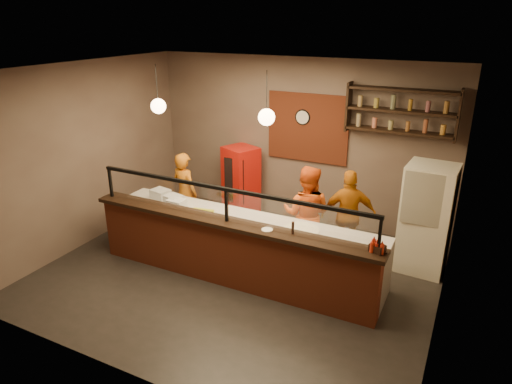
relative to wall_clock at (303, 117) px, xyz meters
The scene contains 29 objects.
floor 3.24m from the wall_clock, 92.33° to the right, with size 6.00×6.00×0.00m, color black.
ceiling 2.70m from the wall_clock, 92.33° to the right, with size 6.00×6.00×0.00m, color #3B332E.
wall_back 0.51m from the wall_clock, 158.20° to the left, with size 6.00×6.00×0.00m, color #6E5C50.
wall_left 3.99m from the wall_clock, 141.57° to the right, with size 5.00×5.00×0.00m, color #6E5C50.
wall_right 3.84m from the wall_clock, 40.31° to the right, with size 5.00×5.00×0.00m, color #6E5C50.
wall_front 4.99m from the wall_clock, 91.16° to the right, with size 6.00×6.00×0.00m, color #6E5C50.
brick_patch 0.22m from the wall_clock, ahead, with size 1.60×0.04×1.30m, color brown.
service_counter 3.19m from the wall_clock, 92.08° to the right, with size 4.60×0.25×1.00m, color brown.
counter_ledge 2.96m from the wall_clock, 92.08° to the right, with size 4.70×0.37×0.06m, color black.
worktop_cabinet 2.81m from the wall_clock, 92.53° to the right, with size 4.60×0.75×0.85m, color gray.
worktop 2.57m from the wall_clock, 92.53° to the right, with size 4.60×0.75×0.05m, color silver.
sneeze_guard 2.86m from the wall_clock, 92.08° to the right, with size 4.50×0.05×0.52m.
wall_shelving 1.83m from the wall_clock, ahead, with size 1.84×0.28×0.85m.
wall_clock is the anchor object (origin of this frame).
pendant_left 2.81m from the wall_clock, 125.30° to the right, with size 0.24×0.24×0.77m.
pendant_right 2.32m from the wall_clock, 82.44° to the right, with size 0.24×0.24×0.77m.
cook_left 2.65m from the wall_clock, 139.66° to the right, with size 0.57×0.37×1.56m, color #C46812.
cook_mid 2.10m from the wall_clock, 65.39° to the right, with size 0.81×0.63×1.67m, color #DC5214.
cook_right 2.16m from the wall_clock, 40.76° to the right, with size 0.91×0.38×1.56m, color #C97012.
fridge 2.94m from the wall_clock, 20.94° to the right, with size 0.74×0.69×1.78m, color beige.
red_cooler 1.84m from the wall_clock, 165.29° to the right, with size 0.62×0.57×1.44m, color red.
pizza_dough 2.70m from the wall_clock, 68.67° to the right, with size 0.55×0.55×0.01m, color white.
prep_tub_a 2.90m from the wall_clock, 122.51° to the right, with size 0.29×0.24×0.15m, color silver.
prep_tub_b 3.01m from the wall_clock, 130.05° to the right, with size 0.31×0.25×0.15m, color silver.
prep_tub_c 2.92m from the wall_clock, 118.70° to the right, with size 0.28×0.23×0.14m, color white.
rolling_pin 2.72m from the wall_clock, 108.74° to the right, with size 0.06×0.06×0.35m, color yellow.
condiment_caddy 3.57m from the wall_clock, 52.31° to the right, with size 0.18×0.14×0.10m, color black.
pepper_mill 3.02m from the wall_clock, 71.10° to the right, with size 0.04×0.04×0.18m, color black.
small_plate 3.01m from the wall_clock, 78.51° to the right, with size 0.16×0.16×0.01m, color white.
Camera 1 is at (3.11, -5.59, 3.89)m, focal length 32.00 mm.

